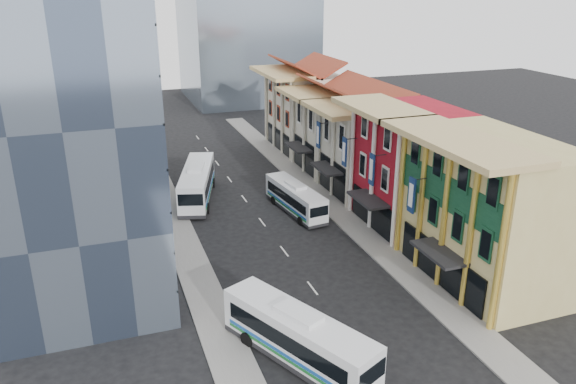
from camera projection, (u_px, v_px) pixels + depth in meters
name	position (u px, v px, depth m)	size (l,w,h in m)	color
ground	(356.00, 345.00, 38.52)	(200.00, 200.00, 0.00)	black
sidewalk_right	(337.00, 211.00, 60.52)	(3.00, 90.00, 0.15)	slate
sidewalk_left	(180.00, 233.00, 55.22)	(3.00, 90.00, 0.15)	slate
shophouse_tan	(489.00, 211.00, 45.14)	(8.00, 14.00, 12.00)	tan
shophouse_red	(411.00, 167.00, 55.71)	(8.00, 10.00, 12.00)	maroon
shophouse_cream_near	(366.00, 151.00, 64.44)	(8.00, 9.00, 10.00)	beige
shophouse_cream_mid	(335.00, 132.00, 72.37)	(8.00, 9.00, 10.00)	beige
shophouse_cream_far	(305.00, 111.00, 81.44)	(8.00, 12.00, 11.00)	beige
office_tower	(66.00, 93.00, 44.62)	(12.00, 26.00, 30.00)	#425068
office_block_far	(87.00, 124.00, 68.04)	(10.00, 18.00, 14.00)	gray
bus_left_near	(298.00, 336.00, 36.23)	(2.79, 11.93, 3.82)	silver
bus_left_far	(197.00, 182.00, 63.20)	(2.98, 12.73, 4.08)	silver
bus_right	(295.00, 198.00, 59.88)	(2.39, 10.22, 3.28)	silver
sedan_left	(340.00, 377.00, 34.50)	(1.48, 3.67, 1.25)	silver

